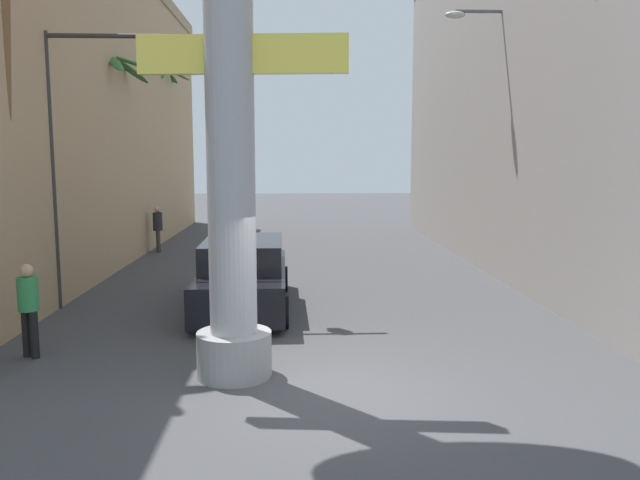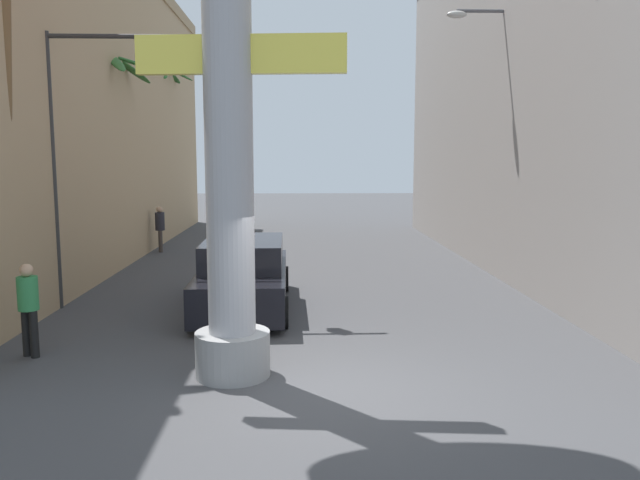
# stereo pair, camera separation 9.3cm
# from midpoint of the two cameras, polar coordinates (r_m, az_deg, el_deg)

# --- Properties ---
(ground_plane) EXTENTS (85.04, 85.04, 0.00)m
(ground_plane) POSITION_cam_midpoint_polar(r_m,az_deg,el_deg) (18.93, -0.85, -2.78)
(ground_plane) COLOR #424244
(building_left) EXTENTS (6.98, 25.52, 10.14)m
(building_left) POSITION_cam_midpoint_polar(r_m,az_deg,el_deg) (22.65, -25.65, 11.08)
(building_left) COLOR tan
(building_left) RESTS_ON ground
(building_right) EXTENTS (8.33, 23.99, 11.41)m
(building_right) POSITION_cam_midpoint_polar(r_m,az_deg,el_deg) (21.27, 25.64, 13.08)
(building_right) COLOR gray
(building_right) RESTS_ON ground
(neon_sign_pole) EXTENTS (3.47, 1.16, 9.92)m
(neon_sign_pole) POSITION_cam_midpoint_polar(r_m,az_deg,el_deg) (9.56, -8.56, 15.65)
(neon_sign_pole) COLOR #9E9EA3
(neon_sign_pole) RESTS_ON ground
(street_lamp) EXTENTS (2.33, 0.28, 7.51)m
(street_lamp) POSITION_cam_midpoint_polar(r_m,az_deg,el_deg) (18.54, 16.87, 10.66)
(street_lamp) COLOR #59595E
(street_lamp) RESTS_ON ground
(traffic_light_mast) EXTENTS (5.05, 0.32, 6.07)m
(traffic_light_mast) POSITION_cam_midpoint_polar(r_m,az_deg,el_deg) (14.55, -18.07, 10.66)
(traffic_light_mast) COLOR #333333
(traffic_light_mast) RESTS_ON ground
(car_lead) EXTENTS (2.07, 5.02, 1.56)m
(car_lead) POSITION_cam_midpoint_polar(r_m,az_deg,el_deg) (14.16, -7.19, -3.28)
(car_lead) COLOR black
(car_lead) RESTS_ON ground
(palm_tree_near_right) EXTENTS (3.38, 3.20, 8.17)m
(palm_tree_near_right) POSITION_cam_midpoint_polar(r_m,az_deg,el_deg) (14.39, 26.92, 12.65)
(palm_tree_near_right) COLOR brown
(palm_tree_near_right) RESTS_ON ground
(palm_tree_mid_left) EXTENTS (3.31, 3.03, 6.57)m
(palm_tree_mid_left) POSITION_cam_midpoint_polar(r_m,az_deg,el_deg) (20.43, -18.85, 10.25)
(palm_tree_mid_left) COLOR brown
(palm_tree_mid_left) RESTS_ON ground
(palm_tree_far_left) EXTENTS (2.79, 2.69, 7.33)m
(palm_tree_far_left) POSITION_cam_midpoint_polar(r_m,az_deg,el_deg) (27.74, -14.79, 10.36)
(palm_tree_far_left) COLOR brown
(palm_tree_far_left) RESTS_ON ground
(pedestrian_curb_left) EXTENTS (0.46, 0.46, 1.61)m
(pedestrian_curb_left) POSITION_cam_midpoint_polar(r_m,az_deg,el_deg) (11.65, -25.31, -5.26)
(pedestrian_curb_left) COLOR black
(pedestrian_curb_left) RESTS_ON ground
(pedestrian_far_left) EXTENTS (0.42, 0.42, 1.65)m
(pedestrian_far_left) POSITION_cam_midpoint_polar(r_m,az_deg,el_deg) (23.27, -14.72, 1.28)
(pedestrian_far_left) COLOR #3F3833
(pedestrian_far_left) RESTS_ON ground
(pedestrian_mid_right) EXTENTS (0.46, 0.46, 1.71)m
(pedestrian_mid_right) POSITION_cam_midpoint_polar(r_m,az_deg,el_deg) (17.89, 16.94, -0.47)
(pedestrian_mid_right) COLOR #3F3833
(pedestrian_mid_right) RESTS_ON ground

